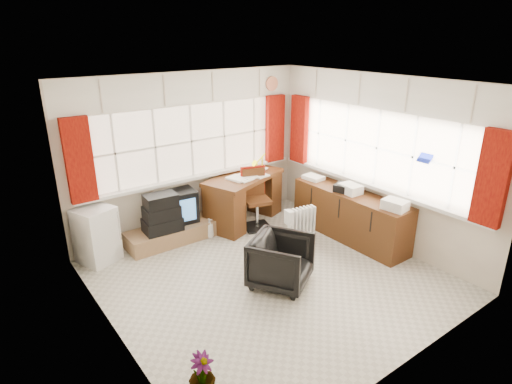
% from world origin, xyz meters
% --- Properties ---
extents(ground, '(4.00, 4.00, 0.00)m').
position_xyz_m(ground, '(0.00, 0.00, 0.00)').
color(ground, beige).
rests_on(ground, ground).
extents(room_walls, '(4.00, 4.00, 4.00)m').
position_xyz_m(room_walls, '(0.00, 0.00, 1.50)').
color(room_walls, beige).
rests_on(room_walls, ground).
extents(window_back, '(3.70, 0.12, 3.60)m').
position_xyz_m(window_back, '(0.00, 1.94, 0.95)').
color(window_back, '#FFE6C9').
rests_on(window_back, room_walls).
extents(window_right, '(0.12, 3.70, 3.60)m').
position_xyz_m(window_right, '(1.94, 0.00, 0.95)').
color(window_right, '#FFE6C9').
rests_on(window_right, room_walls).
extents(curtains, '(3.83, 3.83, 1.15)m').
position_xyz_m(curtains, '(0.92, 0.93, 1.46)').
color(curtains, '#951A08').
rests_on(curtains, room_walls).
extents(overhead_cabinets, '(3.98, 3.98, 0.48)m').
position_xyz_m(overhead_cabinets, '(0.98, 0.98, 2.25)').
color(overhead_cabinets, white).
rests_on(overhead_cabinets, room_walls).
extents(desk, '(1.57, 1.13, 0.86)m').
position_xyz_m(desk, '(0.77, 1.68, 0.45)').
color(desk, '#552814').
rests_on(desk, ground).
extents(desk_lamp, '(0.13, 0.11, 0.38)m').
position_xyz_m(desk_lamp, '(0.99, 1.47, 1.08)').
color(desk_lamp, '#FFF90A').
rests_on(desk_lamp, desk).
extents(task_chair, '(0.52, 0.54, 1.00)m').
position_xyz_m(task_chair, '(0.82, 1.43, 0.53)').
color(task_chair, black).
rests_on(task_chair, ground).
extents(office_chair, '(0.97, 0.98, 0.66)m').
position_xyz_m(office_chair, '(0.02, -0.20, 0.33)').
color(office_chair, black).
rests_on(office_chair, ground).
extents(radiator, '(0.44, 0.23, 0.63)m').
position_xyz_m(radiator, '(0.92, 0.40, 0.26)').
color(radiator, white).
rests_on(radiator, ground).
extents(credenza, '(0.50, 2.00, 0.85)m').
position_xyz_m(credenza, '(1.73, 0.20, 0.39)').
color(credenza, '#552814').
rests_on(credenza, ground).
extents(file_tray, '(0.36, 0.40, 0.11)m').
position_xyz_m(file_tray, '(1.70, 0.27, 0.81)').
color(file_tray, black).
rests_on(file_tray, credenza).
extents(tv_bench, '(1.40, 0.50, 0.25)m').
position_xyz_m(tv_bench, '(-0.55, 1.72, 0.12)').
color(tv_bench, '#A67F53').
rests_on(tv_bench, ground).
extents(crt_tv, '(0.60, 0.57, 0.51)m').
position_xyz_m(crt_tv, '(-0.38, 1.87, 0.50)').
color(crt_tv, black).
rests_on(crt_tv, tv_bench).
extents(hifi_stack, '(0.57, 0.39, 0.58)m').
position_xyz_m(hifi_stack, '(-0.72, 1.66, 0.52)').
color(hifi_stack, black).
rests_on(hifi_stack, tv_bench).
extents(mini_fridge, '(0.60, 0.60, 0.80)m').
position_xyz_m(mini_fridge, '(-1.65, 1.80, 0.40)').
color(mini_fridge, white).
rests_on(mini_fridge, ground).
extents(spray_bottle_a, '(0.15, 0.16, 0.31)m').
position_xyz_m(spray_bottle_a, '(-0.02, 1.50, 0.16)').
color(spray_bottle_a, silver).
rests_on(spray_bottle_a, ground).
extents(spray_bottle_b, '(0.10, 0.10, 0.17)m').
position_xyz_m(spray_bottle_b, '(-0.55, 1.68, 0.08)').
color(spray_bottle_b, '#80C0B5').
rests_on(spray_bottle_b, ground).
extents(flower_vase, '(0.31, 0.31, 0.43)m').
position_xyz_m(flower_vase, '(-1.68, -1.16, 0.21)').
color(flower_vase, black).
rests_on(flower_vase, ground).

